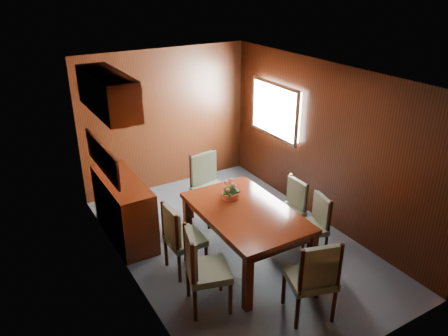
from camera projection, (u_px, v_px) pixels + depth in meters
ground at (236, 244)px, 6.17m from camera, size 4.50×4.50×0.00m
room_shell at (217, 129)px, 5.70m from camera, size 3.06×4.52×2.41m
sideboard at (124, 208)px, 6.18m from camera, size 0.48×1.40×0.90m
dining_table at (246, 218)px, 5.51m from camera, size 1.07×1.69×0.78m
chair_left_near at (201, 266)px, 4.80m from camera, size 0.57×0.59×1.01m
chair_left_far at (180, 235)px, 5.40m from camera, size 0.44×0.46×0.95m
chair_right_near at (314, 222)px, 5.77m from camera, size 0.48×0.50×0.88m
chair_right_far at (291, 206)px, 6.17m from camera, size 0.41×0.42×0.88m
chair_head at (314, 276)px, 4.63m from camera, size 0.60×0.59×1.02m
chair_foot at (208, 183)px, 6.62m from camera, size 0.56×0.55×1.05m
flower_centerpiece at (230, 189)px, 5.73m from camera, size 0.25×0.25×0.25m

